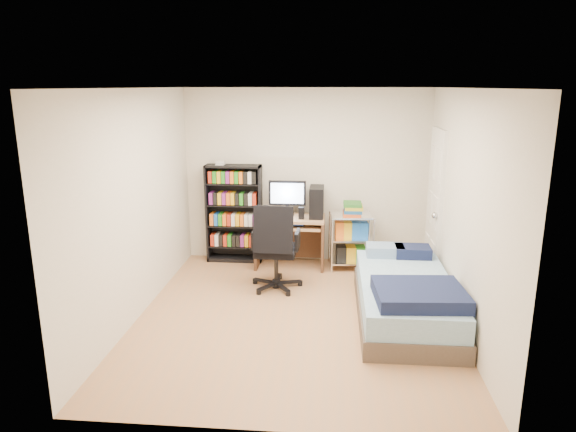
# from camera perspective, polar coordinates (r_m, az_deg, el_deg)

# --- Properties ---
(room) EXTENTS (3.58, 4.08, 2.58)m
(room) POSITION_cam_1_polar(r_m,az_deg,el_deg) (5.48, 0.86, 0.84)
(room) COLOR #A17450
(room) RESTS_ON ground
(media_shelf) EXTENTS (0.80, 0.27, 1.48)m
(media_shelf) POSITION_cam_1_polar(r_m,az_deg,el_deg) (7.51, -6.01, 0.41)
(media_shelf) COLOR black
(media_shelf) RESTS_ON room
(computer_desk) EXTENTS (0.97, 0.56, 1.22)m
(computer_desk) POSITION_cam_1_polar(r_m,az_deg,el_deg) (7.28, 1.03, -0.54)
(computer_desk) COLOR tan
(computer_desk) RESTS_ON room
(office_chair) EXTENTS (0.69, 0.69, 1.13)m
(office_chair) POSITION_cam_1_polar(r_m,az_deg,el_deg) (6.50, -1.38, -5.16)
(office_chair) COLOR black
(office_chair) RESTS_ON room
(wire_cart) EXTENTS (0.63, 0.48, 0.96)m
(wire_cart) POSITION_cam_1_polar(r_m,az_deg,el_deg) (7.22, 7.06, -1.05)
(wire_cart) COLOR white
(wire_cart) RESTS_ON room
(bed) EXTENTS (1.03, 2.05, 0.59)m
(bed) POSITION_cam_1_polar(r_m,az_deg,el_deg) (5.89, 12.94, -8.72)
(bed) COLOR brown
(bed) RESTS_ON room
(door) EXTENTS (0.12, 0.80, 2.00)m
(door) POSITION_cam_1_polar(r_m,az_deg,el_deg) (6.96, 15.99, 1.09)
(door) COLOR silver
(door) RESTS_ON room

